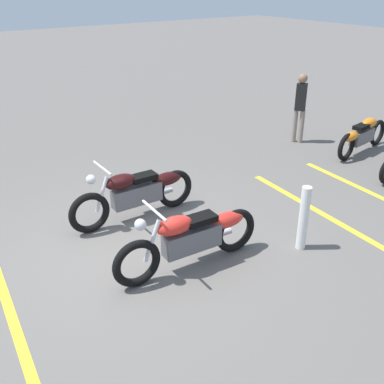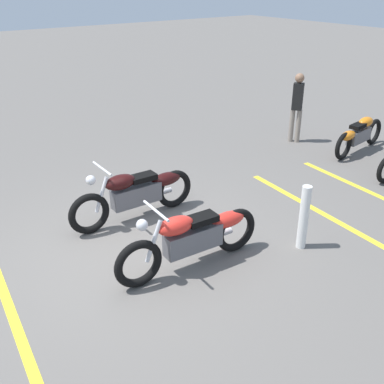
# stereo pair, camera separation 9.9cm
# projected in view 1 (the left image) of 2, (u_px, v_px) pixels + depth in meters

# --- Properties ---
(ground_plane) EXTENTS (60.00, 60.00, 0.00)m
(ground_plane) POSITION_uv_depth(u_px,v_px,m) (130.00, 251.00, 6.69)
(ground_plane) COLOR #66605B
(motorcycle_bright_foreground) EXTENTS (2.23, 0.62, 1.04)m
(motorcycle_bright_foreground) POSITION_uv_depth(u_px,v_px,m) (192.00, 237.00, 6.15)
(motorcycle_bright_foreground) COLOR black
(motorcycle_bright_foreground) RESTS_ON ground
(motorcycle_dark_foreground) EXTENTS (2.23, 0.62, 1.04)m
(motorcycle_dark_foreground) POSITION_uv_depth(u_px,v_px,m) (137.00, 192.00, 7.40)
(motorcycle_dark_foreground) COLOR black
(motorcycle_dark_foreground) RESTS_ON ground
(motorcycle_row_center) EXTENTS (2.02, 0.43, 0.76)m
(motorcycle_row_center) POSITION_uv_depth(u_px,v_px,m) (362.00, 135.00, 10.15)
(motorcycle_row_center) COLOR black
(motorcycle_row_center) RESTS_ON ground
(bystander_near_row) EXTENTS (0.28, 0.29, 1.63)m
(bystander_near_row) POSITION_uv_depth(u_px,v_px,m) (300.00, 105.00, 10.61)
(bystander_near_row) COLOR gray
(bystander_near_row) RESTS_ON ground
(bollard_post) EXTENTS (0.14, 0.14, 0.99)m
(bollard_post) POSITION_uv_depth(u_px,v_px,m) (304.00, 218.00, 6.55)
(bollard_post) COLOR white
(bollard_post) RESTS_ON ground
(parking_stripe_near) EXTENTS (0.39, 3.20, 0.01)m
(parking_stripe_near) POSITION_uv_depth(u_px,v_px,m) (8.00, 305.00, 5.59)
(parking_stripe_near) COLOR yellow
(parking_stripe_near) RESTS_ON ground
(parking_stripe_mid) EXTENTS (0.39, 3.20, 0.01)m
(parking_stripe_mid) POSITION_uv_depth(u_px,v_px,m) (314.00, 209.00, 7.87)
(parking_stripe_mid) COLOR yellow
(parking_stripe_mid) RESTS_ON ground
(parking_stripe_far) EXTENTS (0.39, 3.20, 0.01)m
(parking_stripe_far) POSITION_uv_depth(u_px,v_px,m) (368.00, 192.00, 8.49)
(parking_stripe_far) COLOR yellow
(parking_stripe_far) RESTS_ON ground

